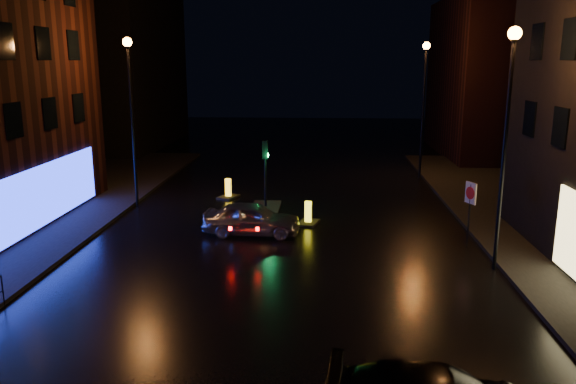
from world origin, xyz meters
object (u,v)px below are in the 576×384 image
traffic_signal (266,199)px  road_sign_right (470,198)px  bollard_near (308,219)px  silver_hatchback (252,218)px  bollard_far (228,194)px

traffic_signal → road_sign_right: 10.30m
traffic_signal → bollard_near: 3.44m
bollard_near → road_sign_right: (6.50, -2.67, 1.72)m
traffic_signal → silver_hatchback: (-0.15, -4.36, 0.20)m
silver_hatchback → bollard_near: (2.36, 1.73, -0.47)m
traffic_signal → road_sign_right: (8.71, -5.29, 1.45)m
traffic_signal → bollard_near: size_ratio=2.48×
silver_hatchback → bollard_near: 2.97m
bollard_near → road_sign_right: bearing=-6.1°
traffic_signal → bollard_far: traffic_signal is taller
traffic_signal → bollard_far: bearing=137.1°
bollard_near → bollard_far: size_ratio=0.96×
traffic_signal → road_sign_right: size_ratio=1.32×
traffic_signal → road_sign_right: traffic_signal is taller
traffic_signal → silver_hatchback: bearing=-92.0°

